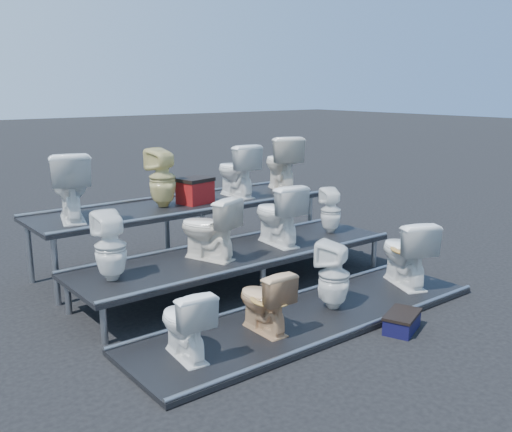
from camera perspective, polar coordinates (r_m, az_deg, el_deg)
ground at (r=7.19m, az=-1.73°, el=-7.17°), size 80.00×80.00×0.00m
tier_front at (r=6.25m, az=5.46°, el=-10.09°), size 4.20×1.20×0.06m
tier_mid at (r=7.12m, az=-1.74°, el=-5.43°), size 4.20×1.20×0.46m
tier_back at (r=8.10m, az=-7.21°, el=-1.77°), size 4.20×1.20×0.86m
toilet_0 at (r=5.24m, az=-7.13°, el=-10.53°), size 0.44×0.68×0.66m
toilet_1 at (r=5.72m, az=0.80°, el=-8.41°), size 0.38×0.65×0.65m
toilet_2 at (r=6.33m, az=7.78°, el=-5.88°), size 0.45×0.46×0.76m
toilet_3 at (r=7.23m, az=14.73°, el=-3.51°), size 0.74×0.93×0.83m
toilet_4 at (r=6.15m, az=-14.36°, el=-2.96°), size 0.36×0.37×0.74m
toilet_5 at (r=6.71m, az=-4.78°, el=-1.21°), size 0.64×0.84×0.75m
toilet_6 at (r=7.32m, az=2.18°, el=0.21°), size 0.53×0.83×0.80m
toilet_7 at (r=7.99m, az=7.49°, el=0.54°), size 0.37×0.38×0.63m
toilet_8 at (r=7.27m, az=-18.12°, el=2.86°), size 0.68×0.92×0.84m
toilet_9 at (r=7.78m, az=-9.35°, el=3.78°), size 0.41×0.41×0.79m
toilet_10 at (r=8.44m, az=-1.97°, el=4.61°), size 0.49×0.80×0.78m
toilet_11 at (r=8.97m, az=2.57°, el=5.33°), size 0.75×0.96×0.86m
red_crate at (r=8.01m, az=-6.10°, el=2.38°), size 0.49×0.42×0.31m
step_stool at (r=6.15m, az=14.38°, el=-10.33°), size 0.52×0.42×0.16m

